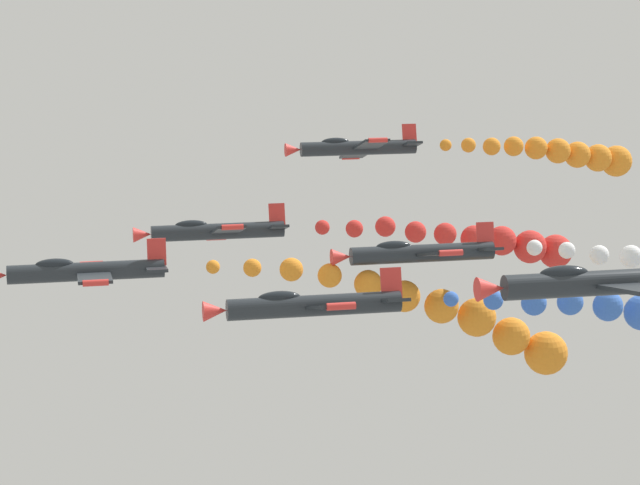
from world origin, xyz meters
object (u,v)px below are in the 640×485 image
airplane_left_outer (420,253)px  airplane_right_outer (600,282)px  airplane_left_inner (311,305)px  airplane_lead (83,271)px  airplane_right_inner (215,231)px  airplane_trailing (356,148)px

airplane_left_outer → airplane_right_outer: (-23.78, -1.17, 3.84)m
airplane_left_inner → airplane_right_outer: 16.23m
airplane_left_inner → airplane_left_outer: airplane_left_inner is taller
airplane_lead → airplane_left_outer: size_ratio=1.00×
airplane_left_inner → airplane_left_outer: size_ratio=1.00×
airplane_lead → airplane_right_inner: 14.18m
airplane_lead → airplane_trailing: airplane_trailing is taller
airplane_left_inner → airplane_left_outer: 14.87m
airplane_lead → airplane_left_inner: (-11.61, -11.19, 0.38)m
airplane_lead → airplane_right_outer: bearing=-137.7°
airplane_lead → airplane_left_outer: (0.14, -20.30, 0.14)m
airplane_lead → airplane_right_inner: airplane_lead is taller
airplane_right_inner → airplane_trailing: 16.46m
airplane_right_inner → airplane_right_outer: 36.96m
airplane_lead → airplane_left_inner: size_ratio=1.00×
airplane_left_inner → airplane_trailing: bearing=-17.0°
airplane_lead → airplane_left_outer: 20.30m
airplane_lead → airplane_trailing: bearing=-45.0°
airplane_right_outer → airplane_left_outer: bearing=2.8°
airplane_trailing → airplane_left_inner: bearing=163.0°
airplane_lead → airplane_left_inner: bearing=-136.1°
airplane_right_inner → airplane_trailing: airplane_trailing is taller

